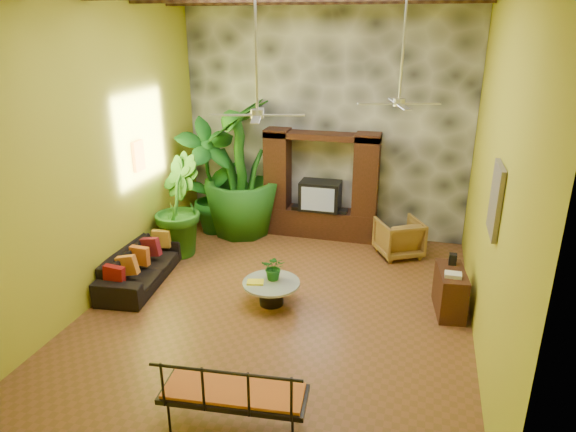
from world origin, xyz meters
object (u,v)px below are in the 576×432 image
(tall_plant_a, at_px, (209,178))
(tall_plant_b, at_px, (177,206))
(sofa, at_px, (141,265))
(side_console, at_px, (450,291))
(tall_plant_c, at_px, (240,169))
(entertainment_center, at_px, (320,193))
(ceiling_fan_back, at_px, (400,89))
(wicker_armchair, at_px, (399,238))
(iron_bench, at_px, (231,393))
(coffee_table, at_px, (271,290))
(ceiling_fan_front, at_px, (257,99))

(tall_plant_a, xyz_separation_m, tall_plant_b, (-0.19, -1.16, -0.26))
(sofa, distance_m, side_console, 5.31)
(tall_plant_c, relative_size, side_console, 3.25)
(sofa, height_order, side_console, side_console)
(entertainment_center, distance_m, ceiling_fan_back, 3.50)
(wicker_armchair, distance_m, iron_bench, 5.54)
(entertainment_center, bearing_deg, wicker_armchair, -19.13)
(coffee_table, relative_size, iron_bench, 0.56)
(tall_plant_a, relative_size, tall_plant_b, 1.26)
(sofa, bearing_deg, coffee_table, -99.88)
(ceiling_fan_front, xyz_separation_m, wicker_armchair, (1.92, 2.94, -3.03))
(tall_plant_b, distance_m, tall_plant_c, 1.64)
(wicker_armchair, relative_size, tall_plant_a, 0.33)
(ceiling_fan_front, height_order, wicker_armchair, ceiling_fan_front)
(ceiling_fan_front, height_order, ceiling_fan_back, same)
(wicker_armchair, bearing_deg, ceiling_fan_front, 28.39)
(ceiling_fan_front, height_order, tall_plant_c, ceiling_fan_front)
(tall_plant_c, bearing_deg, side_console, -27.81)
(entertainment_center, relative_size, sofa, 1.14)
(ceiling_fan_back, height_order, tall_plant_b, ceiling_fan_back)
(ceiling_fan_front, relative_size, wicker_armchair, 2.26)
(ceiling_fan_front, distance_m, tall_plant_a, 4.33)
(ceiling_fan_front, bearing_deg, tall_plant_a, 124.87)
(entertainment_center, height_order, wicker_armchair, entertainment_center)
(coffee_table, bearing_deg, tall_plant_c, 118.59)
(ceiling_fan_front, relative_size, side_console, 2.06)
(tall_plant_a, height_order, coffee_table, tall_plant_a)
(wicker_armchair, bearing_deg, ceiling_fan_back, 56.32)
(ceiling_fan_front, bearing_deg, side_console, 18.41)
(side_console, bearing_deg, entertainment_center, 128.37)
(tall_plant_a, bearing_deg, entertainment_center, 10.84)
(tall_plant_b, distance_m, coffee_table, 2.90)
(ceiling_fan_back, bearing_deg, iron_bench, -108.94)
(tall_plant_b, xyz_separation_m, side_console, (5.19, -0.97, -0.64))
(entertainment_center, bearing_deg, tall_plant_c, -170.06)
(wicker_armchair, bearing_deg, sofa, -0.28)
(ceiling_fan_back, relative_size, side_console, 2.06)
(wicker_armchair, height_order, tall_plant_a, tall_plant_a)
(ceiling_fan_front, xyz_separation_m, tall_plant_b, (-2.34, 1.92, -2.40))
(tall_plant_b, distance_m, iron_bench, 5.15)
(tall_plant_c, bearing_deg, sofa, -109.93)
(entertainment_center, xyz_separation_m, wicker_armchair, (1.72, -0.60, -0.59))
(ceiling_fan_front, distance_m, tall_plant_c, 4.06)
(sofa, relative_size, iron_bench, 1.24)
(coffee_table, bearing_deg, tall_plant_a, 129.53)
(entertainment_center, xyz_separation_m, tall_plant_b, (-2.54, -1.61, 0.04))
(tall_plant_b, relative_size, side_console, 2.22)
(tall_plant_a, bearing_deg, tall_plant_c, 13.13)
(ceiling_fan_back, bearing_deg, sofa, -166.78)
(tall_plant_a, bearing_deg, side_console, -23.15)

